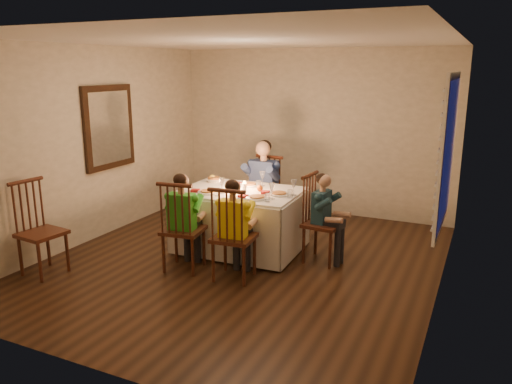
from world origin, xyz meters
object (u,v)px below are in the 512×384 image
at_px(dining_table, 240,208).
at_px(child_teal, 322,261).
at_px(chair_extra, 46,273).
at_px(adult, 263,230).
at_px(chair_near_left, 185,269).
at_px(chair_near_right, 234,278).
at_px(child_yellow, 234,278).
at_px(chair_end, 322,261).
at_px(chair_adult, 263,230).
at_px(child_green, 185,269).
at_px(serving_bowl, 214,180).

xyz_separation_m(dining_table, child_teal, (1.08, 0.07, -0.57)).
xyz_separation_m(chair_extra, adult, (1.63, 2.48, 0.00)).
distance_m(chair_near_left, adult, 1.70).
bearing_deg(chair_near_right, child_yellow, -95.68).
height_order(chair_near_left, chair_extra, chair_extra).
bearing_deg(chair_end, adult, 61.19).
relative_size(chair_adult, chair_extra, 0.99).
distance_m(chair_extra, adult, 2.96).
xyz_separation_m(chair_near_left, chair_extra, (-1.38, -0.79, 0.00)).
relative_size(chair_extra, child_green, 0.95).
distance_m(chair_near_left, child_teal, 1.67).
distance_m(chair_end, chair_extra, 3.26).
height_order(chair_extra, adult, adult).
distance_m(chair_end, adult, 1.38).
bearing_deg(chair_end, chair_adult, 61.19).
bearing_deg(chair_near_left, chair_near_right, 172.12).
relative_size(child_green, serving_bowl, 5.61).
bearing_deg(chair_near_right, adult, -82.03).
bearing_deg(child_green, adult, -107.52).
relative_size(chair_adult, child_yellow, 0.94).
relative_size(chair_near_left, child_green, 0.94).
bearing_deg(child_teal, chair_near_left, 128.18).
height_order(adult, serving_bowl, serving_bowl).
relative_size(dining_table, adult, 1.18).
bearing_deg(dining_table, chair_near_left, -112.10).
xyz_separation_m(chair_near_right, serving_bowl, (-0.88, 1.10, 0.82)).
xyz_separation_m(dining_table, chair_extra, (-1.69, -1.64, -0.57)).
xyz_separation_m(chair_extra, serving_bowl, (1.15, 1.91, 0.82)).
relative_size(dining_table, chair_near_left, 1.44).
xyz_separation_m(adult, child_yellow, (0.40, -1.67, 0.00)).
height_order(chair_near_right, serving_bowl, serving_bowl).
bearing_deg(child_green, child_teal, -155.79).
bearing_deg(serving_bowl, child_green, -78.58).
bearing_deg(child_teal, dining_table, 98.39).
distance_m(child_teal, serving_bowl, 1.83).
bearing_deg(dining_table, adult, 92.31).
relative_size(dining_table, child_teal, 1.42).
relative_size(child_yellow, child_teal, 1.05).
bearing_deg(chair_adult, child_teal, -29.19).
distance_m(chair_extra, child_teal, 3.26).
height_order(chair_end, child_yellow, child_yellow).
relative_size(chair_near_right, chair_extra, 0.99).
bearing_deg(chair_end, child_green, 128.18).
height_order(chair_adult, child_green, child_green).
distance_m(chair_adult, child_yellow, 1.72).
distance_m(chair_end, child_green, 1.67).
relative_size(chair_end, adult, 0.82).
bearing_deg(chair_near_left, serving_bowl, -87.67).
bearing_deg(adult, chair_end, -29.19).
xyz_separation_m(chair_end, child_green, (-1.40, -0.92, 0.00)).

